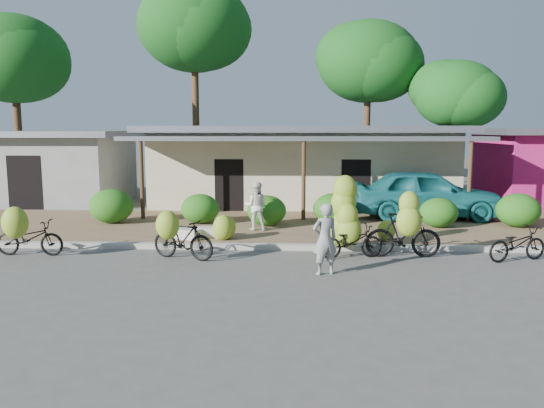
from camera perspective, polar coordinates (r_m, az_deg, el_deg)
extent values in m
plane|color=#514F4C|center=(12.40, 3.86, -7.02)|extent=(100.00, 100.00, 0.00)
cube|color=#8E724C|center=(17.27, 3.45, -2.52)|extent=(60.00, 6.00, 0.12)
cube|color=#A8A399|center=(14.33, 3.66, -4.65)|extent=(60.00, 0.25, 0.15)
cube|color=beige|center=(23.04, 3.21, 3.87)|extent=(12.00, 6.00, 3.10)
cube|color=slate|center=(22.98, 3.24, 8.04)|extent=(13.00, 7.00, 0.25)
cube|color=black|center=(20.14, 3.31, 1.98)|extent=(1.40, 0.12, 2.20)
cube|color=slate|center=(18.98, 3.41, 7.06)|extent=(13.00, 2.00, 0.15)
cylinder|color=#503820|center=(18.91, -13.82, 2.36)|extent=(0.14, 0.14, 2.85)
cylinder|color=#503820|center=(18.17, 3.42, 2.36)|extent=(0.14, 0.14, 2.85)
cylinder|color=#503820|center=(19.11, 20.47, 2.14)|extent=(0.14, 0.14, 2.85)
cube|color=gray|center=(25.39, -22.51, 3.43)|extent=(6.00, 5.00, 2.90)
cube|color=slate|center=(25.33, -22.70, 6.98)|extent=(7.00, 6.00, 0.25)
cube|color=black|center=(23.23, -24.99, 2.05)|extent=(1.40, 0.12, 2.20)
cylinder|color=#503820|center=(28.24, -25.66, 7.69)|extent=(0.36, 0.36, 6.87)
ellipsoid|color=#134D15|center=(28.42, -26.05, 13.85)|extent=(5.14, 5.14, 4.11)
ellipsoid|color=#134D15|center=(28.96, -26.69, 14.29)|extent=(4.37, 4.37, 3.49)
cylinder|color=#503820|center=(28.48, -8.21, 10.47)|extent=(0.36, 0.36, 8.94)
ellipsoid|color=#134D15|center=(28.93, -8.38, 18.36)|extent=(5.77, 5.77, 4.62)
ellipsoid|color=#134D15|center=(29.36, -9.29, 18.78)|extent=(4.91, 4.91, 3.93)
cylinder|color=#503820|center=(28.73, 10.16, 8.57)|extent=(0.36, 0.36, 7.10)
ellipsoid|color=#134D15|center=(28.94, 10.32, 14.83)|extent=(5.29, 5.29, 4.23)
ellipsoid|color=#134D15|center=(29.21, 9.24, 15.38)|extent=(4.50, 4.50, 3.60)
cylinder|color=#503820|center=(27.62, 18.98, 6.32)|extent=(0.36, 0.36, 5.20)
ellipsoid|color=#134D15|center=(27.66, 19.20, 11.11)|extent=(4.05, 4.05, 3.24)
ellipsoid|color=#134D15|center=(27.83, 18.04, 11.76)|extent=(3.44, 3.44, 2.75)
ellipsoid|color=#1B6015|center=(18.42, -16.90, -0.21)|extent=(1.46, 1.31, 1.14)
ellipsoid|color=#1B6015|center=(17.71, -7.75, -0.50)|extent=(1.26, 1.13, 0.98)
ellipsoid|color=#1B6015|center=(17.13, -0.58, -0.71)|extent=(1.27, 1.14, 0.99)
ellipsoid|color=#1B6015|center=(17.61, 6.56, -0.49)|extent=(1.29, 1.17, 1.01)
ellipsoid|color=#1B6015|center=(17.68, 17.50, -0.88)|extent=(1.21, 1.09, 0.94)
ellipsoid|color=#1B6015|center=(18.64, 24.96, -0.61)|extent=(1.38, 1.25, 1.08)
imported|color=black|center=(14.96, -24.62, -3.33)|extent=(1.75, 0.62, 0.92)
ellipsoid|color=#9EB32C|center=(14.31, -25.92, -1.82)|extent=(0.63, 0.54, 0.79)
imported|color=black|center=(13.39, -9.56, -3.73)|extent=(1.77, 1.05, 1.03)
ellipsoid|color=#9EB32C|center=(12.77, -11.17, -2.23)|extent=(0.56, 0.47, 0.70)
imported|color=black|center=(13.48, 8.50, -4.00)|extent=(1.71, 0.92, 0.86)
ellipsoid|color=#9EB32C|center=(13.93, 7.59, -2.79)|extent=(0.72, 0.62, 0.91)
ellipsoid|color=#9EB32C|center=(13.90, 8.00, -1.35)|extent=(0.62, 0.53, 0.78)
ellipsoid|color=#9EB32C|center=(13.82, 7.72, 0.11)|extent=(0.65, 0.56, 0.82)
ellipsoid|color=#9EB32C|center=(13.79, 7.86, 1.49)|extent=(0.62, 0.53, 0.78)
ellipsoid|color=#9EB32C|center=(13.61, 8.25, -2.86)|extent=(0.66, 0.56, 0.82)
ellipsoid|color=#9EB32C|center=(13.54, 8.12, -1.36)|extent=(0.56, 0.47, 0.69)
imported|color=black|center=(13.79, 13.91, -3.29)|extent=(1.89, 0.55, 1.14)
ellipsoid|color=#9EB32C|center=(13.07, 14.52, -1.79)|extent=(0.61, 0.52, 0.76)
ellipsoid|color=#9EB32C|center=(13.06, 14.54, 0.02)|extent=(0.49, 0.42, 0.61)
imported|color=black|center=(14.35, 24.88, -3.92)|extent=(1.73, 1.09, 0.86)
ellipsoid|color=#9EB32C|center=(14.98, -5.28, -2.53)|extent=(0.58, 0.49, 0.72)
ellipsoid|color=#9EB32C|center=(15.14, -4.95, -2.47)|extent=(0.55, 0.47, 0.69)
ellipsoid|color=#9EB32C|center=(15.01, 12.18, -2.87)|extent=(0.49, 0.42, 0.61)
cube|color=beige|center=(15.45, -6.88, -3.03)|extent=(0.88, 0.46, 0.30)
cube|color=beige|center=(15.32, -9.11, -3.20)|extent=(0.84, 0.66, 0.28)
imported|color=gray|center=(11.84, 5.72, -3.77)|extent=(0.69, 0.57, 1.61)
imported|color=white|center=(16.39, -1.73, -0.21)|extent=(0.76, 0.61, 1.50)
imported|color=#18696F|center=(19.35, 16.23, 1.08)|extent=(5.17, 2.29, 1.73)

